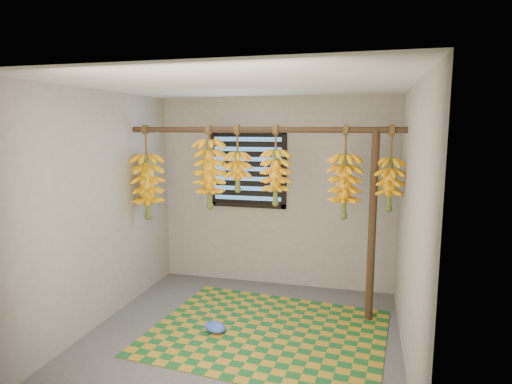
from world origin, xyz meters
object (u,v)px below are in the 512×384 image
(banana_bunch_e, at_px, (344,186))
(banana_bunch_b, at_px, (210,174))
(plastic_bag, at_px, (215,327))
(banana_bunch_d, at_px, (276,177))
(woven_mat, at_px, (267,332))
(banana_bunch_f, at_px, (389,184))
(banana_bunch_c, at_px, (238,171))
(banana_bunch_a, at_px, (148,186))
(support_post, at_px, (372,228))

(banana_bunch_e, bearing_deg, banana_bunch_b, -180.00)
(plastic_bag, relative_size, banana_bunch_d, 0.28)
(banana_bunch_b, bearing_deg, woven_mat, -35.03)
(plastic_bag, distance_m, banana_bunch_f, 2.26)
(woven_mat, xyz_separation_m, banana_bunch_e, (0.68, 0.56, 1.42))
(banana_bunch_c, relative_size, banana_bunch_e, 0.75)
(banana_bunch_c, bearing_deg, woven_mat, -49.95)
(banana_bunch_a, height_order, banana_bunch_f, same)
(banana_bunch_c, bearing_deg, banana_bunch_d, 0.00)
(banana_bunch_e, xyz_separation_m, banana_bunch_f, (0.45, 0.00, 0.04))
(banana_bunch_a, bearing_deg, woven_mat, -19.59)
(banana_bunch_f, bearing_deg, banana_bunch_d, 180.00)
(banana_bunch_b, bearing_deg, banana_bunch_f, 0.00)
(support_post, distance_m, banana_bunch_b, 1.85)
(woven_mat, xyz_separation_m, plastic_bag, (-0.50, -0.14, 0.05))
(banana_bunch_b, relative_size, banana_bunch_f, 1.08)
(banana_bunch_b, height_order, banana_bunch_e, same)
(banana_bunch_b, xyz_separation_m, banana_bunch_c, (0.33, 0.00, 0.03))
(banana_bunch_b, bearing_deg, banana_bunch_a, 180.00)
(banana_bunch_a, xyz_separation_m, banana_bunch_c, (1.10, 0.00, 0.20))
(plastic_bag, xyz_separation_m, banana_bunch_e, (1.18, 0.70, 1.37))
(banana_bunch_a, bearing_deg, banana_bunch_b, -0.00)
(plastic_bag, bearing_deg, support_post, 25.28)
(banana_bunch_e, bearing_deg, banana_bunch_f, 0.00)
(woven_mat, relative_size, banana_bunch_d, 2.63)
(banana_bunch_c, height_order, banana_bunch_e, same)
(banana_bunch_b, distance_m, banana_bunch_e, 1.48)
(banana_bunch_a, xyz_separation_m, banana_bunch_b, (0.77, -0.00, 0.17))
(plastic_bag, distance_m, banana_bunch_c, 1.64)
(banana_bunch_e, height_order, banana_bunch_f, same)
(banana_bunch_c, xyz_separation_m, banana_bunch_e, (1.15, 0.00, -0.12))
(banana_bunch_b, bearing_deg, banana_bunch_e, 0.00)
(support_post, bearing_deg, banana_bunch_c, 180.00)
(support_post, relative_size, woven_mat, 0.89)
(banana_bunch_a, xyz_separation_m, banana_bunch_f, (2.70, 0.00, 0.12))
(banana_bunch_b, relative_size, banana_bunch_e, 0.96)
(banana_bunch_a, bearing_deg, support_post, 0.00)
(support_post, xyz_separation_m, woven_mat, (-0.98, -0.56, -0.99))
(banana_bunch_a, relative_size, banana_bunch_d, 1.26)
(support_post, bearing_deg, banana_bunch_b, -180.00)
(banana_bunch_c, bearing_deg, banana_bunch_b, -180.00)
(woven_mat, bearing_deg, banana_bunch_f, 26.42)
(banana_bunch_f, bearing_deg, woven_mat, -153.58)
(banana_bunch_c, relative_size, banana_bunch_f, 0.84)
(banana_bunch_d, xyz_separation_m, banana_bunch_e, (0.73, 0.00, -0.07))
(banana_bunch_a, bearing_deg, plastic_bag, -32.99)
(banana_bunch_a, relative_size, banana_bunch_e, 1.12)
(support_post, height_order, banana_bunch_a, banana_bunch_a)
(support_post, height_order, banana_bunch_d, banana_bunch_d)
(support_post, distance_m, woven_mat, 1.50)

